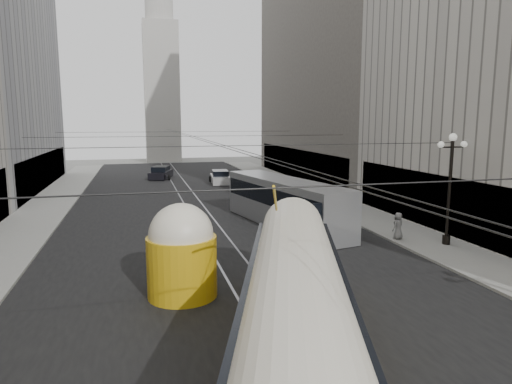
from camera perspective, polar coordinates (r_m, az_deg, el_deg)
road at (r=37.51m, az=-7.39°, el=-2.23°), size 20.00×85.00×0.02m
sidewalk_left at (r=41.35m, az=-24.76°, el=-1.84°), size 4.00×72.00×0.15m
sidewalk_right at (r=43.88m, az=7.75°, el=-0.51°), size 4.00×72.00×0.15m
rail_left at (r=37.43m, az=-8.53°, el=-2.28°), size 0.12×85.00×0.04m
rail_right at (r=37.60m, az=-6.25°, el=-2.18°), size 0.12×85.00×0.04m
building_right_far at (r=58.21m, az=11.08°, el=17.78°), size 12.60×32.60×32.60m
distant_tower at (r=84.50m, az=-11.78°, el=14.04°), size 6.00×6.00×31.36m
lamppost_right_mid at (r=28.09m, az=23.09°, el=1.09°), size 1.86×0.44×6.37m
catenary at (r=35.84m, az=-7.18°, el=6.73°), size 25.00×72.00×0.23m
streetcar at (r=12.88m, az=5.03°, el=-15.39°), size 7.68×17.35×3.97m
city_bus at (r=31.23m, az=3.66°, el=-1.12°), size 5.34×13.20×3.25m
sedan_white_far at (r=52.73m, az=-4.51°, el=1.82°), size 2.42×5.01×1.53m
sedan_dark_far at (r=58.25m, az=-11.80°, el=2.34°), size 3.36×5.27×1.54m
pedestrian_sidewalk_right at (r=28.76m, az=17.34°, el=-4.06°), size 0.92×0.77×1.63m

